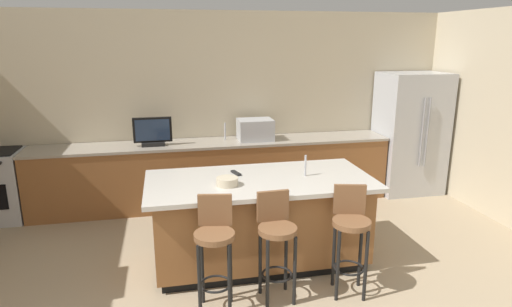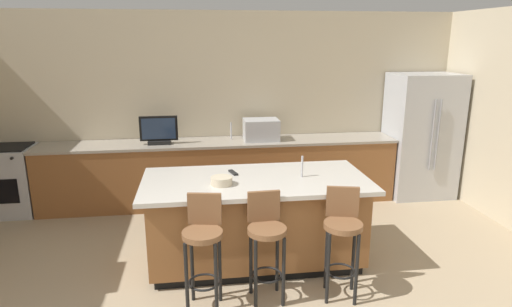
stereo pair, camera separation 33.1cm
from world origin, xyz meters
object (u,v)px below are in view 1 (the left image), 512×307
at_px(refrigerator, 410,133).
at_px(tv_remote, 236,173).
at_px(bar_stool_right, 350,231).
at_px(kitchen_island, 260,220).
at_px(fruit_bowl, 227,182).
at_px(bar_stool_left, 215,244).
at_px(bar_stool_center, 276,237).
at_px(tv_monitor, 153,133).
at_px(microwave, 255,130).

bearing_deg(refrigerator, tv_remote, -152.75).
xyz_separation_m(bar_stool_right, tv_remote, (-0.88, 0.93, 0.32)).
distance_m(kitchen_island, fruit_bowl, 0.61).
xyz_separation_m(refrigerator, bar_stool_right, (-2.01, -2.42, -0.29)).
xyz_separation_m(bar_stool_left, bar_stool_center, (0.55, 0.06, -0.02)).
distance_m(tv_monitor, bar_stool_right, 3.02).
relative_size(refrigerator, bar_stool_center, 1.83).
height_order(kitchen_island, bar_stool_left, bar_stool_left).
bearing_deg(kitchen_island, bar_stool_center, -90.12).
distance_m(bar_stool_left, tv_remote, 1.05).
bearing_deg(tv_monitor, fruit_bowl, -68.43).
relative_size(tv_monitor, tv_remote, 2.95).
bearing_deg(fruit_bowl, bar_stool_right, -29.63).
height_order(kitchen_island, microwave, microwave).
xyz_separation_m(kitchen_island, microwave, (0.32, 1.75, 0.58)).
bearing_deg(bar_stool_left, kitchen_island, 63.72).
xyz_separation_m(refrigerator, microwave, (-2.36, 0.05, 0.15)).
bearing_deg(refrigerator, bar_stool_left, -142.97).
height_order(bar_stool_center, tv_remote, bar_stool_center).
bearing_deg(bar_stool_left, tv_remote, 80.69).
bearing_deg(kitchen_island, tv_remote, 135.00).
height_order(refrigerator, bar_stool_left, refrigerator).
bearing_deg(microwave, bar_stool_left, -109.21).
xyz_separation_m(tv_monitor, bar_stool_left, (0.53, -2.43, -0.46)).
relative_size(microwave, bar_stool_center, 0.49).
xyz_separation_m(bar_stool_left, fruit_bowl, (0.20, 0.60, 0.34)).
height_order(kitchen_island, tv_monitor, tv_monitor).
distance_m(kitchen_island, microwave, 1.87).
relative_size(bar_stool_right, fruit_bowl, 4.79).
distance_m(refrigerator, bar_stool_center, 3.59).
xyz_separation_m(refrigerator, tv_remote, (-2.89, -1.49, 0.02)).
bearing_deg(fruit_bowl, tv_remote, 67.67).
bearing_deg(bar_stool_right, microwave, 111.97).
bearing_deg(bar_stool_right, tv_monitor, 139.65).
bearing_deg(fruit_bowl, refrigerator, 31.16).
relative_size(tv_monitor, bar_stool_left, 0.50).
bearing_deg(tv_remote, tv_monitor, 102.98).
height_order(tv_monitor, bar_stool_left, tv_monitor).
distance_m(refrigerator, bar_stool_right, 3.15).
height_order(bar_stool_left, bar_stool_right, bar_stool_left).
bearing_deg(refrigerator, microwave, 178.78).
bearing_deg(kitchen_island, fruit_bowl, -159.09).
bearing_deg(microwave, kitchen_island, -100.29).
distance_m(fruit_bowl, tv_remote, 0.37).
height_order(refrigerator, microwave, refrigerator).
height_order(kitchen_island, fruit_bowl, fruit_bowl).
bearing_deg(kitchen_island, tv_monitor, 122.35).
distance_m(bar_stool_center, tv_remote, 0.97).
xyz_separation_m(tv_monitor, bar_stool_center, (1.07, -2.37, -0.48)).
distance_m(bar_stool_left, bar_stool_center, 0.55).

